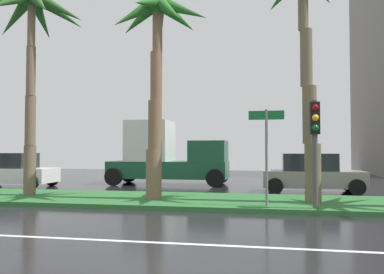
{
  "coord_description": "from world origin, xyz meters",
  "views": [
    {
      "loc": [
        1.55,
        -5.74,
        1.89
      ],
      "look_at": [
        -1.37,
        9.64,
        2.4
      ],
      "focal_mm": 36.65,
      "sensor_mm": 36.0,
      "label": 1
    }
  ],
  "objects_px": {
    "traffic_signal_median_right": "(315,133)",
    "box_truck_lead": "(167,156)",
    "palm_tree_centre_left": "(158,36)",
    "street_name_sign": "(266,144)",
    "palm_tree_centre": "(304,8)",
    "car_in_traffic_second": "(312,174)",
    "palm_tree_mid_left": "(32,23)",
    "car_in_traffic_leading": "(12,171)"
  },
  "relations": [
    {
      "from": "traffic_signal_median_right",
      "to": "box_truck_lead",
      "type": "distance_m",
      "value": 10.95
    },
    {
      "from": "palm_tree_centre_left",
      "to": "street_name_sign",
      "type": "xyz_separation_m",
      "value": [
        3.83,
        -1.05,
        -3.91
      ]
    },
    {
      "from": "palm_tree_centre",
      "to": "box_truck_lead",
      "type": "xyz_separation_m",
      "value": [
        -6.6,
        7.06,
        -5.17
      ]
    },
    {
      "from": "street_name_sign",
      "to": "car_in_traffic_second",
      "type": "distance_m",
      "value": 6.04
    },
    {
      "from": "palm_tree_mid_left",
      "to": "palm_tree_centre_left",
      "type": "height_order",
      "value": "palm_tree_mid_left"
    },
    {
      "from": "palm_tree_mid_left",
      "to": "box_truck_lead",
      "type": "bearing_deg",
      "value": 63.76
    },
    {
      "from": "palm_tree_centre",
      "to": "traffic_signal_median_right",
      "type": "distance_m",
      "value": 4.61
    },
    {
      "from": "palm_tree_mid_left",
      "to": "car_in_traffic_second",
      "type": "height_order",
      "value": "palm_tree_mid_left"
    },
    {
      "from": "palm_tree_centre_left",
      "to": "car_in_traffic_second",
      "type": "relative_size",
      "value": 1.76
    },
    {
      "from": "palm_tree_mid_left",
      "to": "car_in_traffic_leading",
      "type": "xyz_separation_m",
      "value": [
        -3.89,
        4.4,
        -5.93
      ]
    },
    {
      "from": "palm_tree_mid_left",
      "to": "car_in_traffic_leading",
      "type": "distance_m",
      "value": 8.35
    },
    {
      "from": "palm_tree_centre",
      "to": "traffic_signal_median_right",
      "type": "relative_size",
      "value": 2.57
    },
    {
      "from": "car_in_traffic_leading",
      "to": "box_truck_lead",
      "type": "relative_size",
      "value": 0.67
    },
    {
      "from": "palm_tree_centre",
      "to": "street_name_sign",
      "type": "height_order",
      "value": "palm_tree_centre"
    },
    {
      "from": "palm_tree_centre",
      "to": "car_in_traffic_second",
      "type": "height_order",
      "value": "palm_tree_centre"
    },
    {
      "from": "traffic_signal_median_right",
      "to": "street_name_sign",
      "type": "xyz_separation_m",
      "value": [
        -1.42,
        0.33,
        -0.29
      ]
    },
    {
      "from": "traffic_signal_median_right",
      "to": "palm_tree_centre_left",
      "type": "bearing_deg",
      "value": 165.23
    },
    {
      "from": "traffic_signal_median_right",
      "to": "palm_tree_mid_left",
      "type": "bearing_deg",
      "value": 172.23
    },
    {
      "from": "street_name_sign",
      "to": "box_truck_lead",
      "type": "height_order",
      "value": "box_truck_lead"
    },
    {
      "from": "street_name_sign",
      "to": "palm_tree_centre_left",
      "type": "bearing_deg",
      "value": 164.63
    },
    {
      "from": "palm_tree_mid_left",
      "to": "palm_tree_centre",
      "type": "xyz_separation_m",
      "value": [
        10.15,
        0.14,
        -0.04
      ]
    },
    {
      "from": "car_in_traffic_leading",
      "to": "box_truck_lead",
      "type": "distance_m",
      "value": 7.98
    },
    {
      "from": "palm_tree_centre",
      "to": "car_in_traffic_leading",
      "type": "relative_size",
      "value": 1.93
    },
    {
      "from": "palm_tree_centre",
      "to": "traffic_signal_median_right",
      "type": "xyz_separation_m",
      "value": [
        0.12,
        -1.54,
        -4.34
      ]
    },
    {
      "from": "traffic_signal_median_right",
      "to": "car_in_traffic_second",
      "type": "bearing_deg",
      "value": 84.81
    },
    {
      "from": "palm_tree_mid_left",
      "to": "street_name_sign",
      "type": "xyz_separation_m",
      "value": [
        8.85,
        -1.07,
        -4.68
      ]
    },
    {
      "from": "palm_tree_mid_left",
      "to": "box_truck_lead",
      "type": "xyz_separation_m",
      "value": [
        3.55,
        7.2,
        -5.21
      ]
    },
    {
      "from": "street_name_sign",
      "to": "box_truck_lead",
      "type": "distance_m",
      "value": 9.84
    },
    {
      "from": "palm_tree_centre_left",
      "to": "car_in_traffic_second",
      "type": "height_order",
      "value": "palm_tree_centre_left"
    },
    {
      "from": "palm_tree_centre_left",
      "to": "palm_tree_centre",
      "type": "xyz_separation_m",
      "value": [
        5.12,
        0.16,
        0.73
      ]
    },
    {
      "from": "box_truck_lead",
      "to": "car_in_traffic_second",
      "type": "xyz_separation_m",
      "value": [
        7.26,
        -2.7,
        -0.72
      ]
    },
    {
      "from": "palm_tree_centre",
      "to": "car_in_traffic_leading",
      "type": "xyz_separation_m",
      "value": [
        -14.04,
        4.26,
        -5.89
      ]
    },
    {
      "from": "car_in_traffic_second",
      "to": "palm_tree_centre_left",
      "type": "bearing_deg",
      "value": -141.99
    },
    {
      "from": "street_name_sign",
      "to": "car_in_traffic_leading",
      "type": "bearing_deg",
      "value": 156.76
    },
    {
      "from": "street_name_sign",
      "to": "palm_tree_centre",
      "type": "bearing_deg",
      "value": 43.09
    },
    {
      "from": "palm_tree_centre_left",
      "to": "car_in_traffic_second",
      "type": "bearing_deg",
      "value": 38.01
    },
    {
      "from": "street_name_sign",
      "to": "traffic_signal_median_right",
      "type": "bearing_deg",
      "value": -13.11
    },
    {
      "from": "palm_tree_mid_left",
      "to": "palm_tree_centre_left",
      "type": "xyz_separation_m",
      "value": [
        5.03,
        -0.02,
        -0.77
      ]
    },
    {
      "from": "box_truck_lead",
      "to": "palm_tree_centre",
      "type": "bearing_deg",
      "value": -46.91
    },
    {
      "from": "palm_tree_mid_left",
      "to": "box_truck_lead",
      "type": "distance_m",
      "value": 9.57
    },
    {
      "from": "box_truck_lead",
      "to": "street_name_sign",
      "type": "bearing_deg",
      "value": -57.31
    },
    {
      "from": "traffic_signal_median_right",
      "to": "box_truck_lead",
      "type": "bearing_deg",
      "value": 128.03
    }
  ]
}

